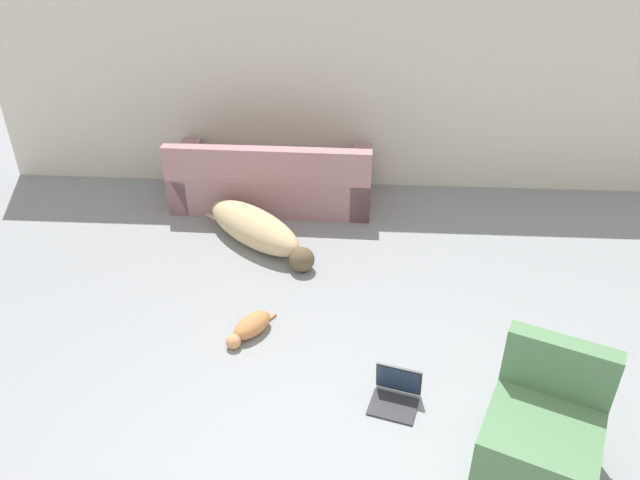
{
  "coord_description": "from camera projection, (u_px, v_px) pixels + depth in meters",
  "views": [
    {
      "loc": [
        -0.15,
        -2.0,
        3.15
      ],
      "look_at": [
        -0.39,
        2.17,
        0.56
      ],
      "focal_mm": 35.0,
      "sensor_mm": 36.0,
      "label": 1
    }
  ],
  "objects": [
    {
      "name": "wall_back",
      "position": [
        371.0,
        73.0,
        6.34
      ],
      "size": [
        7.97,
        0.06,
        2.5
      ],
      "color": "beige",
      "rests_on": "ground_plane"
    },
    {
      "name": "couch",
      "position": [
        272.0,
        181.0,
        6.46
      ],
      "size": [
        2.05,
        0.82,
        0.75
      ],
      "rotation": [
        0.0,
        0.0,
        3.12
      ],
      "color": "#A3757A",
      "rests_on": "ground_plane"
    },
    {
      "name": "dog",
      "position": [
        257.0,
        229.0,
        5.81
      ],
      "size": [
        1.32,
        1.17,
        0.35
      ],
      "rotation": [
        0.0,
        0.0,
        5.57
      ],
      "color": "tan",
      "rests_on": "ground_plane"
    },
    {
      "name": "cat",
      "position": [
        250.0,
        327.0,
        4.76
      ],
      "size": [
        0.37,
        0.48,
        0.16
      ],
      "rotation": [
        0.0,
        0.0,
        4.11
      ],
      "color": "#BC7A47",
      "rests_on": "ground_plane"
    },
    {
      "name": "laptop_open",
      "position": [
        396.0,
        391.0,
        4.19
      ],
      "size": [
        0.38,
        0.36,
        0.25
      ],
      "rotation": [
        0.0,
        0.0,
        -0.27
      ],
      "color": "#2D2D33",
      "rests_on": "ground_plane"
    },
    {
      "name": "side_chair",
      "position": [
        541.0,
        438.0,
        3.6
      ],
      "size": [
        0.83,
        0.85,
        0.83
      ],
      "rotation": [
        0.0,
        0.0,
        5.88
      ],
      "color": "#4C754C",
      "rests_on": "ground_plane"
    }
  ]
}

